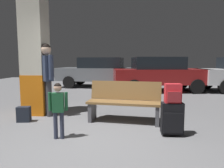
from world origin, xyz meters
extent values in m
cube|color=slate|center=(0.00, 4.00, -0.05)|extent=(18.00, 18.00, 0.10)
cube|color=orange|center=(-1.73, 1.91, 0.50)|extent=(0.57, 0.57, 1.00)
cube|color=beige|center=(-1.73, 1.91, 1.99)|extent=(0.56, 0.56, 1.97)
cube|color=brown|center=(0.51, 1.33, 0.44)|extent=(1.64, 0.63, 0.05)
cube|color=brown|center=(0.54, 1.57, 0.68)|extent=(1.60, 0.31, 0.42)
cube|color=#4C4C51|center=(-0.21, 1.42, 0.21)|extent=(0.13, 0.41, 0.41)
cube|color=#4C4C51|center=(1.22, 1.24, 0.21)|extent=(0.13, 0.41, 0.41)
cube|color=black|center=(1.40, 0.61, 0.32)|extent=(0.39, 0.21, 0.56)
cube|color=black|center=(1.40, 0.49, 0.26)|extent=(0.34, 0.04, 0.36)
cube|color=#A5A5AA|center=(1.40, 0.69, 0.59)|extent=(0.14, 0.03, 0.02)
cylinder|color=black|center=(1.23, 0.68, 0.02)|extent=(0.02, 0.04, 0.04)
cylinder|color=black|center=(1.55, 0.70, 0.02)|extent=(0.02, 0.04, 0.04)
cube|color=red|center=(1.40, 0.61, 0.77)|extent=(0.29, 0.17, 0.34)
cube|color=maroon|center=(1.40, 0.51, 0.72)|extent=(0.23, 0.04, 0.19)
cylinder|color=black|center=(1.40, 0.61, 0.93)|extent=(0.06, 0.03, 0.02)
cylinder|color=#33384C|center=(-0.53, 0.29, 0.24)|extent=(0.07, 0.07, 0.47)
cylinder|color=#33384C|center=(-0.64, 0.27, 0.24)|extent=(0.07, 0.07, 0.47)
cube|color=#1E5933|center=(-0.58, 0.28, 0.64)|extent=(0.21, 0.14, 0.33)
cylinder|color=#1E5933|center=(-0.45, 0.30, 0.66)|extent=(0.06, 0.06, 0.32)
cylinder|color=#1E5933|center=(-0.72, 0.25, 0.66)|extent=(0.06, 0.06, 0.32)
sphere|color=tan|center=(-0.58, 0.28, 0.89)|extent=(0.13, 0.13, 0.13)
sphere|color=black|center=(-0.58, 0.28, 0.91)|extent=(0.12, 0.12, 0.12)
cylinder|color=white|center=(-0.67, 0.36, 0.66)|extent=(0.06, 0.06, 0.10)
cylinder|color=red|center=(-0.67, 0.36, 0.73)|extent=(0.01, 0.01, 0.06)
cylinder|color=#38383D|center=(-1.31, 1.67, 0.43)|extent=(0.13, 0.13, 0.86)
cylinder|color=#38383D|center=(-1.45, 1.81, 0.43)|extent=(0.13, 0.13, 0.86)
cube|color=#2D3851|center=(-1.38, 1.74, 1.17)|extent=(0.40, 0.40, 0.61)
cylinder|color=#2D3851|center=(-1.20, 1.56, 1.20)|extent=(0.10, 0.10, 0.58)
cylinder|color=#2D3851|center=(-1.56, 1.91, 1.20)|extent=(0.10, 0.10, 0.58)
sphere|color=beige|center=(-1.38, 1.74, 1.61)|extent=(0.24, 0.24, 0.24)
sphere|color=black|center=(-1.38, 1.74, 1.65)|extent=(0.22, 0.22, 0.22)
cube|color=#1E232D|center=(-1.70, 1.18, 0.17)|extent=(0.30, 0.20, 0.34)
cube|color=#333842|center=(-1.71, 1.27, 0.12)|extent=(0.23, 0.06, 0.19)
cylinder|color=black|center=(-1.70, 1.18, 0.33)|extent=(0.06, 0.03, 0.02)
cube|color=slate|center=(-0.97, 7.42, 0.67)|extent=(4.24, 2.08, 0.64)
cube|color=black|center=(-0.82, 7.40, 1.25)|extent=(2.24, 1.73, 0.52)
cylinder|color=black|center=(-2.34, 6.74, 0.30)|extent=(0.62, 0.26, 0.60)
cylinder|color=black|center=(-2.19, 8.34, 0.30)|extent=(0.62, 0.26, 0.60)
cylinder|color=black|center=(0.24, 6.50, 0.30)|extent=(0.62, 0.26, 0.60)
cylinder|color=black|center=(0.40, 8.09, 0.30)|extent=(0.62, 0.26, 0.60)
cube|color=maroon|center=(1.98, 6.17, 0.67)|extent=(4.30, 2.25, 0.64)
cube|color=black|center=(1.83, 6.15, 1.25)|extent=(2.29, 1.82, 0.52)
cylinder|color=black|center=(3.16, 7.14, 0.30)|extent=(0.62, 0.28, 0.60)
cylinder|color=black|center=(3.38, 5.56, 0.30)|extent=(0.62, 0.28, 0.60)
cylinder|color=black|center=(0.58, 6.78, 0.30)|extent=(0.62, 0.28, 0.60)
cylinder|color=black|center=(0.80, 5.20, 0.30)|extent=(0.62, 0.28, 0.60)
cylinder|color=black|center=(4.34, 7.18, 0.30)|extent=(0.62, 0.27, 0.60)
camera|label=1|loc=(0.64, -3.08, 1.35)|focal=32.95mm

